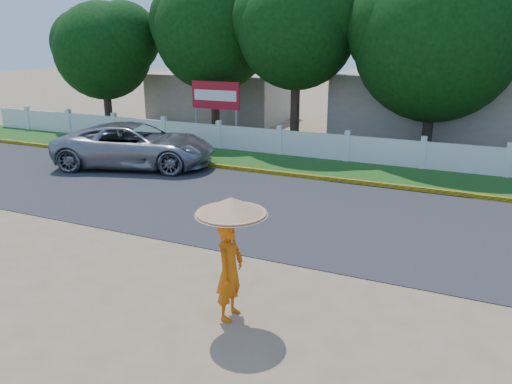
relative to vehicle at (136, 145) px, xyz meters
The scene contains 11 objects.
ground 10.23m from the vehicle, 42.99° to the right, with size 120.00×120.00×0.00m, color #9E8460.
road 7.90m from the vehicle, 18.20° to the right, with size 60.00×7.00×0.02m, color #38383A.
grass_verge 8.01m from the vehicle, 20.56° to the left, with size 60.00×3.50×0.03m, color #2D601E.
curb 7.58m from the vehicle, ahead, with size 40.00×0.18×0.16m, color yellow.
fence 8.59m from the vehicle, 29.66° to the left, with size 40.00×0.10×1.10m, color silver.
building_near 15.23m from the vehicle, 46.57° to the left, with size 10.00×6.00×3.20m, color #B7AD99.
building_far 12.32m from the vehicle, 101.91° to the left, with size 8.00×5.00×2.80m, color #B7AD99.
vehicle is the anchor object (origin of this frame).
monk_with_parasol 12.02m from the vehicle, 44.72° to the right, with size 1.29×1.29×2.35m.
billboard 5.54m from the vehicle, 82.24° to the left, with size 2.50×0.13×2.95m.
tree_row 13.89m from the vehicle, 33.68° to the left, with size 39.50×7.01×9.42m.
Camera 1 is at (4.84, -8.78, 5.02)m, focal length 35.00 mm.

